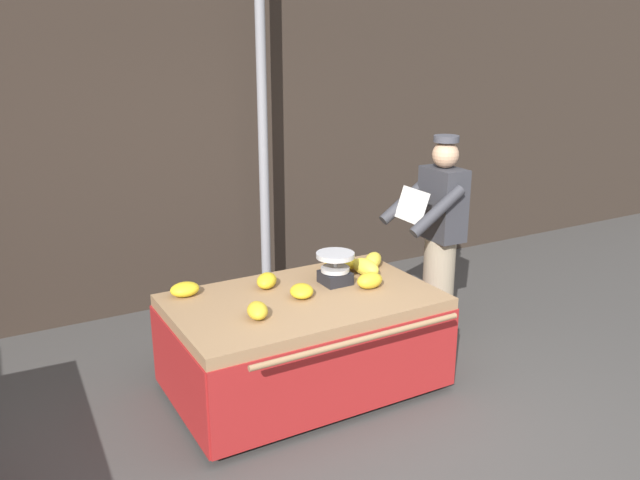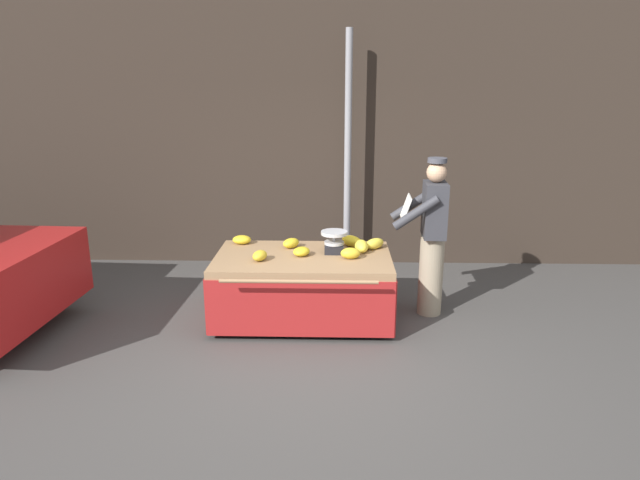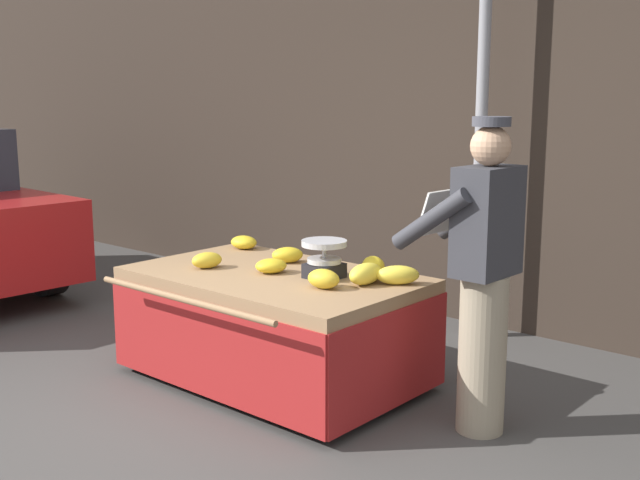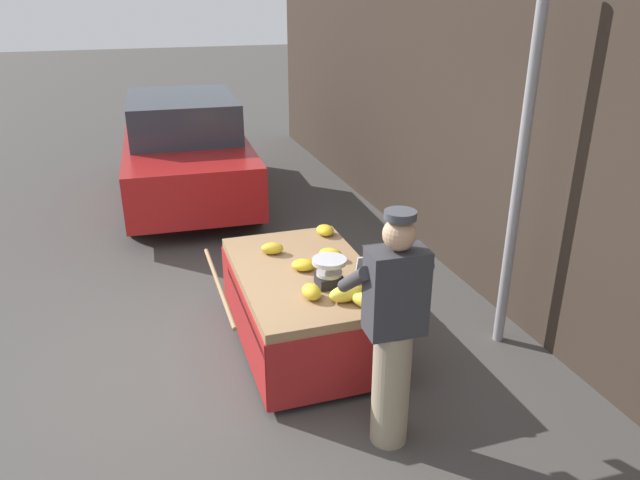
# 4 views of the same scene
# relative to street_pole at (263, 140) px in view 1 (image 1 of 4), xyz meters

# --- Properties ---
(ground_plane) EXTENTS (60.00, 60.00, 0.00)m
(ground_plane) POSITION_rel_street_pole_xyz_m (-0.39, -2.75, -1.55)
(ground_plane) COLOR #423F3D
(back_wall) EXTENTS (16.00, 0.24, 3.52)m
(back_wall) POSITION_rel_street_pole_xyz_m (-0.39, 0.43, 0.21)
(back_wall) COLOR #332821
(back_wall) RESTS_ON ground
(street_pole) EXTENTS (0.09, 0.09, 3.11)m
(street_pole) POSITION_rel_street_pole_xyz_m (0.00, 0.00, 0.00)
(street_pole) COLOR gray
(street_pole) RESTS_ON ground
(banana_cart) EXTENTS (1.86, 1.33, 0.72)m
(banana_cart) POSITION_rel_street_pole_xyz_m (-0.49, -1.68, -1.02)
(banana_cart) COLOR #93704C
(banana_cart) RESTS_ON ground
(weighing_scale) EXTENTS (0.28, 0.28, 0.23)m
(weighing_scale) POSITION_rel_street_pole_xyz_m (-0.17, -1.57, -0.72)
(weighing_scale) COLOR black
(weighing_scale) RESTS_ON banana_cart
(banana_bunch_0) EXTENTS (0.24, 0.25, 0.10)m
(banana_bunch_0) POSITION_rel_street_pole_xyz_m (-0.64, -1.40, -0.78)
(banana_bunch_0) COLOR gold
(banana_bunch_0) RESTS_ON banana_cart
(banana_bunch_1) EXTENTS (0.24, 0.25, 0.09)m
(banana_bunch_1) POSITION_rel_street_pole_xyz_m (-0.51, -1.68, -0.79)
(banana_bunch_1) COLOR gold
(banana_bunch_1) RESTS_ON banana_cart
(banana_bunch_2) EXTENTS (0.22, 0.18, 0.10)m
(banana_bunch_2) POSITION_rel_street_pole_xyz_m (-1.20, -1.26, -0.79)
(banana_bunch_2) COLOR gold
(banana_bunch_2) RESTS_ON banana_cart
(banana_bunch_3) EXTENTS (0.29, 0.30, 0.12)m
(banana_bunch_3) POSITION_rel_street_pole_xyz_m (0.03, -1.33, -0.78)
(banana_bunch_3) COLOR gold
(banana_bunch_3) RESTS_ON banana_cart
(banana_bunch_4) EXTENTS (0.27, 0.27, 0.11)m
(banana_bunch_4) POSITION_rel_street_pole_xyz_m (0.27, -1.41, -0.78)
(banana_bunch_4) COLOR yellow
(banana_bunch_4) RESTS_ON banana_cart
(banana_bunch_5) EXTENTS (0.16, 0.28, 0.13)m
(banana_bunch_5) POSITION_rel_street_pole_xyz_m (0.12, -1.53, -0.77)
(banana_bunch_5) COLOR yellow
(banana_bunch_5) RESTS_ON banana_cart
(banana_bunch_6) EXTENTS (0.21, 0.16, 0.11)m
(banana_bunch_6) POSITION_rel_street_pole_xyz_m (0.00, -1.77, -0.78)
(banana_bunch_6) COLOR gold
(banana_bunch_6) RESTS_ON banana_cart
(banana_bunch_7) EXTENTS (0.19, 0.23, 0.10)m
(banana_bunch_7) POSITION_rel_street_pole_xyz_m (-0.92, -1.86, -0.78)
(banana_bunch_7) COLOR gold
(banana_bunch_7) RESTS_ON banana_cart
(vendor_person) EXTENTS (0.59, 0.53, 1.71)m
(vendor_person) POSITION_rel_street_pole_xyz_m (0.87, -1.48, -0.68)
(vendor_person) COLOR gray
(vendor_person) RESTS_ON ground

